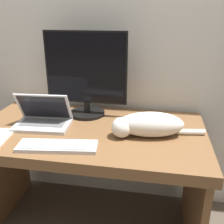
# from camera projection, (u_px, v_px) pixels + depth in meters

# --- Properties ---
(wall_back) EXTENTS (6.40, 0.06, 2.60)m
(wall_back) POSITION_uv_depth(u_px,v_px,m) (103.00, 24.00, 1.74)
(wall_back) COLOR silver
(wall_back) RESTS_ON ground_plane
(desk) EXTENTS (1.36, 0.76, 0.74)m
(desk) POSITION_uv_depth(u_px,v_px,m) (90.00, 153.00, 1.60)
(desk) COLOR brown
(desk) RESTS_ON ground_plane
(monitor) EXTENTS (0.53, 0.23, 0.54)m
(monitor) POSITION_uv_depth(u_px,v_px,m) (86.00, 75.00, 1.65)
(monitor) COLOR black
(monitor) RESTS_ON desk
(laptop) EXTENTS (0.34, 0.23, 0.20)m
(laptop) POSITION_uv_depth(u_px,v_px,m) (43.00, 119.00, 1.56)
(laptop) COLOR #B7B7BC
(laptop) RESTS_ON desk
(external_keyboard) EXTENTS (0.41, 0.18, 0.02)m
(external_keyboard) POSITION_uv_depth(u_px,v_px,m) (57.00, 146.00, 1.32)
(external_keyboard) COLOR #BCBCC1
(external_keyboard) RESTS_ON desk
(cat) EXTENTS (0.51, 0.19, 0.14)m
(cat) POSITION_uv_depth(u_px,v_px,m) (147.00, 124.00, 1.42)
(cat) COLOR silver
(cat) RESTS_ON desk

